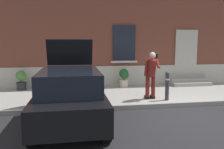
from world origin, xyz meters
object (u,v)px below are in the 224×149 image
(hatchback_car_black, at_px, (70,95))
(person_on_phone, at_px, (151,72))
(planter_terracotta, at_px, (74,79))
(bollard_near_person, at_px, (167,85))
(planter_cream, at_px, (124,77))
(planter_charcoal, at_px, (21,80))

(hatchback_car_black, bearing_deg, person_on_phone, 30.52)
(planter_terracotta, bearing_deg, person_on_phone, -41.87)
(person_on_phone, height_order, planter_terracotta, person_on_phone)
(bollard_near_person, height_order, planter_cream, bollard_near_person)
(planter_terracotta, bearing_deg, planter_charcoal, 177.70)
(hatchback_car_black, xyz_separation_m, bollard_near_person, (3.42, 1.46, -0.09))
(hatchback_car_black, relative_size, planter_charcoal, 4.73)
(person_on_phone, bearing_deg, planter_terracotta, 134.47)
(hatchback_car_black, xyz_separation_m, planter_terracotta, (0.13, 4.19, -0.19))
(bollard_near_person, relative_size, planter_terracotta, 1.22)
(person_on_phone, bearing_deg, bollard_near_person, -29.21)
(bollard_near_person, bearing_deg, person_on_phone, 154.45)
(hatchback_car_black, xyz_separation_m, planter_charcoal, (-2.17, 4.28, -0.19))
(bollard_near_person, distance_m, planter_cream, 2.92)
(planter_cream, bearing_deg, hatchback_car_black, -120.11)
(bollard_near_person, xyz_separation_m, person_on_phone, (-0.53, 0.25, 0.43))
(person_on_phone, bearing_deg, hatchback_car_black, -153.14)
(person_on_phone, height_order, planter_cream, person_on_phone)
(planter_cream, bearing_deg, planter_charcoal, 178.99)
(planter_charcoal, bearing_deg, person_on_phone, -26.90)
(planter_terracotta, relative_size, planter_cream, 1.00)
(bollard_near_person, distance_m, planter_terracotta, 4.28)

